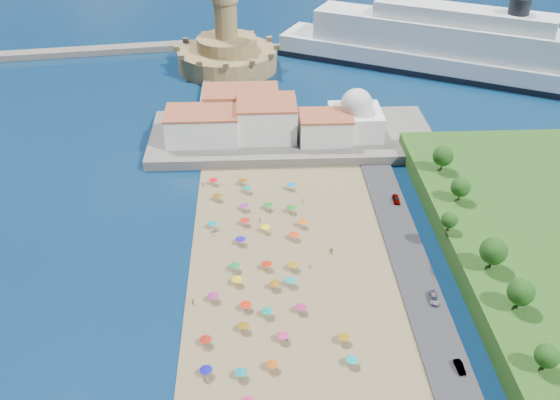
{
  "coord_description": "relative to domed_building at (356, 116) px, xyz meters",
  "views": [
    {
      "loc": [
        -2.22,
        -106.32,
        92.32
      ],
      "look_at": [
        4.0,
        25.0,
        8.0
      ],
      "focal_mm": 40.0,
      "sensor_mm": 36.0,
      "label": 1
    }
  ],
  "objects": [
    {
      "name": "parked_cars",
      "position": [
        6.0,
        -74.84,
        -7.61
      ],
      "size": [
        2.28,
        79.43,
        1.45
      ],
      "color": "gray",
      "rests_on": "promenade"
    },
    {
      "name": "domed_building",
      "position": [
        0.0,
        0.0,
        0.0
      ],
      "size": [
        16.0,
        16.0,
        15.0
      ],
      "color": "silver",
      "rests_on": "terrace"
    },
    {
      "name": "terrace",
      "position": [
        -20.0,
        2.0,
        -7.47
      ],
      "size": [
        90.0,
        36.0,
        3.0
      ],
      "primitive_type": "cube",
      "color": "#59544C",
      "rests_on": "ground"
    },
    {
      "name": "ground",
      "position": [
        -30.0,
        -71.0,
        -8.97
      ],
      "size": [
        700.0,
        700.0,
        0.0
      ],
      "primitive_type": "plane",
      "color": "#071938",
      "rests_on": "ground"
    },
    {
      "name": "beachgoers",
      "position": [
        -30.67,
        -63.77,
        -7.85
      ],
      "size": [
        34.18,
        92.13,
        1.85
      ],
      "color": "tan",
      "rests_on": "beach"
    },
    {
      "name": "jetty",
      "position": [
        -42.0,
        37.0,
        -7.77
      ],
      "size": [
        18.0,
        70.0,
        2.4
      ],
      "primitive_type": "cube",
      "color": "#59544C",
      "rests_on": "ground"
    },
    {
      "name": "cruise_ship",
      "position": [
        49.25,
        57.38,
        0.52
      ],
      "size": [
        140.15,
        87.42,
        32.08
      ],
      "color": "black",
      "rests_on": "ground"
    },
    {
      "name": "beach_parasols",
      "position": [
        -31.36,
        -81.78,
        -6.83
      ],
      "size": [
        32.03,
        115.55,
        2.2
      ],
      "color": "gray",
      "rests_on": "beach"
    },
    {
      "name": "hillside_trees",
      "position": [
        18.01,
        -78.91,
        1.2
      ],
      "size": [
        11.3,
        105.19,
        7.69
      ],
      "color": "#382314",
      "rests_on": "hillside"
    },
    {
      "name": "waterfront_buildings",
      "position": [
        -33.05,
        2.64,
        -1.1
      ],
      "size": [
        57.0,
        29.0,
        11.0
      ],
      "color": "silver",
      "rests_on": "terrace"
    },
    {
      "name": "fortress",
      "position": [
        -42.0,
        67.0,
        -2.29
      ],
      "size": [
        40.0,
        40.0,
        32.4
      ],
      "color": "#A28751",
      "rests_on": "ground"
    }
  ]
}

